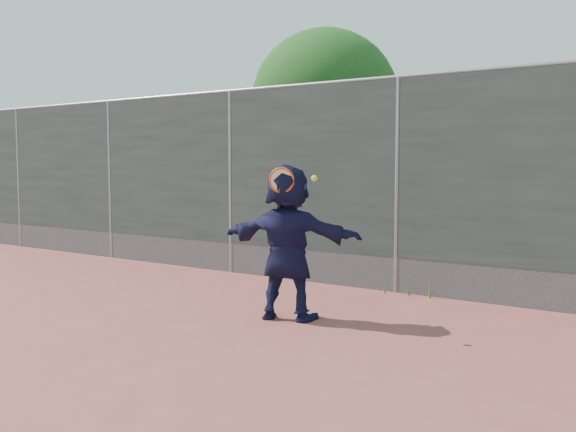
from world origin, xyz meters
The scene contains 6 objects.
ground centered at (0.00, 0.00, 0.00)m, with size 80.00×80.00×0.00m, color #9E4C42.
player centered at (-0.36, 1.35, 0.90)m, with size 1.67×0.53×1.81m, color #151639.
fence centered at (0.00, 3.50, 1.58)m, with size 20.00×0.06×3.03m.
swing_action centered at (-0.27, 1.14, 1.61)m, with size 0.66×0.21×0.51m.
tree_left centered at (-2.85, 6.55, 2.94)m, with size 3.15×3.00×4.53m.
weed_clump centered at (0.29, 3.38, 0.13)m, with size 0.68×0.07×0.30m.
Camera 1 is at (3.82, -4.71, 1.79)m, focal length 40.00 mm.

